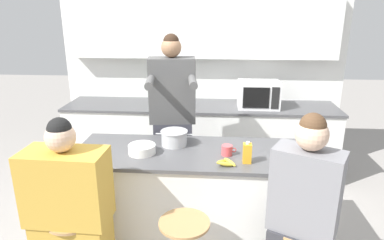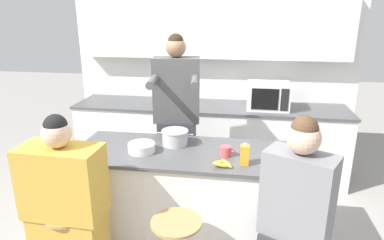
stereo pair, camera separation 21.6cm
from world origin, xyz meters
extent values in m
cube|color=silver|center=(0.00, 1.82, 1.35)|extent=(3.58, 0.06, 2.70)
cube|color=white|center=(0.00, 1.71, 1.83)|extent=(3.29, 0.16, 0.75)
cube|color=white|center=(0.00, 1.45, 0.44)|extent=(3.29, 0.64, 0.88)
cube|color=#4C4C4F|center=(0.00, 1.45, 0.89)|extent=(3.32, 0.67, 0.03)
cube|color=white|center=(0.00, 0.00, 0.47)|extent=(1.90, 0.69, 0.82)
cube|color=#4C4C4F|center=(0.00, 0.00, 0.90)|extent=(1.94, 0.73, 0.03)
cylinder|color=tan|center=(-0.78, -0.63, 0.65)|extent=(0.35, 0.35, 0.02)
cylinder|color=tan|center=(0.00, -0.62, 0.65)|extent=(0.35, 0.35, 0.02)
cylinder|color=tan|center=(0.78, -0.62, 0.65)|extent=(0.35, 0.35, 0.02)
cube|color=#383842|center=(-0.23, 0.56, 0.49)|extent=(0.40, 0.26, 0.99)
cube|color=#4C4C4C|center=(-0.23, 0.56, 1.30)|extent=(0.46, 0.27, 0.62)
cylinder|color=#4C4C4C|center=(-0.38, 0.26, 1.43)|extent=(0.11, 0.35, 0.07)
cylinder|color=#4C4C4C|center=(-0.01, 0.31, 1.43)|extent=(0.11, 0.35, 0.07)
sphere|color=#936B4C|center=(-0.23, 0.56, 1.70)|extent=(0.21, 0.21, 0.19)
sphere|color=black|center=(-0.23, 0.56, 1.75)|extent=(0.16, 0.16, 0.15)
cube|color=gold|center=(-0.78, -0.65, 0.91)|extent=(0.56, 0.30, 0.50)
sphere|color=#DBB293|center=(-0.78, -0.65, 1.26)|extent=(0.20, 0.20, 0.19)
sphere|color=black|center=(-0.78, -0.65, 1.32)|extent=(0.16, 0.16, 0.15)
cube|color=slate|center=(0.77, -0.65, 0.94)|extent=(0.47, 0.39, 0.56)
sphere|color=#DBB293|center=(0.77, -0.65, 1.32)|extent=(0.27, 0.27, 0.20)
sphere|color=#513823|center=(0.77, -0.65, 1.38)|extent=(0.21, 0.21, 0.16)
cylinder|color=#B7BABC|center=(-0.16, 0.13, 0.97)|extent=(0.22, 0.22, 0.12)
cylinder|color=#B7BABC|center=(-0.16, 0.13, 1.04)|extent=(0.23, 0.23, 0.01)
cylinder|color=#B7BABC|center=(-0.29, 0.13, 1.01)|extent=(0.05, 0.01, 0.01)
cylinder|color=#B7BABC|center=(-0.02, 0.13, 1.01)|extent=(0.05, 0.01, 0.01)
cylinder|color=silver|center=(-0.83, -0.23, 0.95)|extent=(0.19, 0.19, 0.08)
cylinder|color=white|center=(-0.40, -0.07, 0.95)|extent=(0.22, 0.22, 0.07)
cylinder|color=#DB4C51|center=(0.29, -0.05, 0.95)|extent=(0.09, 0.09, 0.08)
torus|color=#DB4C51|center=(0.35, -0.05, 0.96)|extent=(0.04, 0.01, 0.04)
ellipsoid|color=yellow|center=(0.28, -0.27, 0.94)|extent=(0.13, 0.05, 0.05)
ellipsoid|color=yellow|center=(0.25, -0.24, 0.94)|extent=(0.10, 0.12, 0.05)
ellipsoid|color=yellow|center=(0.31, -0.24, 0.94)|extent=(0.11, 0.11, 0.05)
cube|color=gold|center=(0.44, -0.18, 0.99)|extent=(0.06, 0.06, 0.15)
cylinder|color=white|center=(0.44, -0.18, 1.07)|extent=(0.03, 0.03, 0.02)
cube|color=white|center=(0.69, 1.41, 1.07)|extent=(0.48, 0.32, 0.32)
cube|color=black|center=(0.65, 1.24, 1.07)|extent=(0.30, 0.01, 0.24)
cube|color=black|center=(0.87, 1.24, 1.07)|extent=(0.09, 0.01, 0.25)
cylinder|color=#A86042|center=(-0.44, 1.45, 0.95)|extent=(0.14, 0.14, 0.08)
sphere|color=#478942|center=(-0.44, 1.45, 1.07)|extent=(0.20, 0.20, 0.20)
camera|label=1|loc=(0.20, -2.60, 2.03)|focal=32.00mm
camera|label=2|loc=(0.42, -2.58, 2.03)|focal=32.00mm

